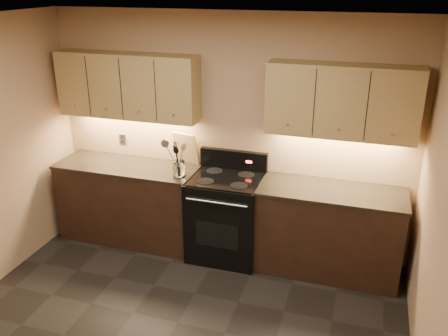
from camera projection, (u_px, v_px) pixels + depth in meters
The scene contains 15 objects.
ceiling at pixel (134, 30), 2.91m from camera, with size 4.00×4.00×0.00m, color silver.
wall_back at pixel (228, 135), 5.17m from camera, with size 4.00×0.04×2.60m, color tan.
counter_left at pixel (130, 202), 5.52m from camera, with size 1.62×0.62×0.93m.
counter_right at pixel (328, 231), 4.89m from camera, with size 1.46×0.62×0.93m.
stove at pixel (226, 216), 5.17m from camera, with size 0.76×0.68×1.14m.
upper_cab_left at pixel (128, 86), 5.15m from camera, with size 1.60×0.30×0.70m, color tan.
upper_cab_right at pixel (342, 101), 4.52m from camera, with size 1.44×0.30×0.70m, color tan.
outlet_plate at pixel (123, 139), 5.59m from camera, with size 0.09×0.01×0.12m, color #B2B5BA.
utensil_crock at pixel (179, 169), 5.03m from camera, with size 0.16×0.16×0.17m.
cutting_board at pixel (186, 148), 5.33m from camera, with size 0.30×0.02×0.37m, color tan.
wooden_spoon at pixel (175, 159), 5.00m from camera, with size 0.06×0.06×0.34m, color tan, non-canonical shape.
black_spoon at pixel (179, 158), 5.01m from camera, with size 0.06×0.06×0.35m, color black, non-canonical shape.
black_turner at pixel (179, 160), 4.97m from camera, with size 0.08×0.08×0.33m, color black, non-canonical shape.
steel_spatula at pixel (180, 158), 4.98m from camera, with size 0.08×0.08×0.38m, color silver, non-canonical shape.
steel_skimmer at pixel (180, 157), 4.97m from camera, with size 0.09×0.09×0.39m, color silver, non-canonical shape.
Camera 1 is at (1.43, -2.72, 2.91)m, focal length 38.00 mm.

